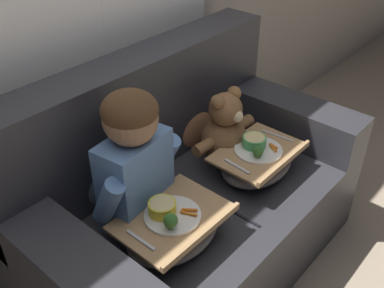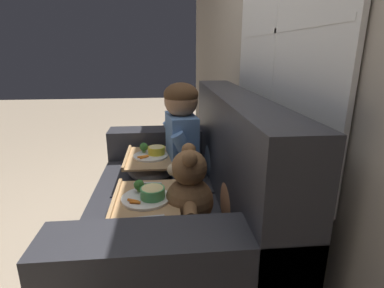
% 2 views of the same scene
% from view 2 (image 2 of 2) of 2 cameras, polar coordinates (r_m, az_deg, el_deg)
% --- Properties ---
extents(ground_plane, '(14.00, 14.00, 0.00)m').
position_cam_2_polar(ground_plane, '(2.00, -3.40, -21.91)').
color(ground_plane, tan).
extents(wall_back_with_window, '(8.00, 0.08, 2.60)m').
position_cam_2_polar(wall_back_with_window, '(1.67, 17.17, 17.84)').
color(wall_back_with_window, '#A89E8E').
rests_on(wall_back_with_window, ground_plane).
extents(couch, '(1.62, 0.93, 1.05)m').
position_cam_2_polar(couch, '(1.79, -1.30, -12.51)').
color(couch, '#2D2D33').
rests_on(couch, ground_plane).
extents(throw_pillow_behind_child, '(0.33, 0.16, 0.35)m').
position_cam_2_polar(throw_pillow_behind_child, '(1.98, 4.16, -1.34)').
color(throw_pillow_behind_child, slate).
rests_on(throw_pillow_behind_child, couch).
extents(throw_pillow_behind_teddy, '(0.33, 0.16, 0.34)m').
position_cam_2_polar(throw_pillow_behind_teddy, '(1.44, 8.00, -8.75)').
color(throw_pillow_behind_teddy, '#B2754C').
rests_on(throw_pillow_behind_teddy, couch).
extents(child_figure, '(0.44, 0.23, 0.61)m').
position_cam_2_polar(child_figure, '(1.91, -2.07, 3.43)').
color(child_figure, '#5B84BC').
rests_on(child_figure, couch).
extents(teddy_bear, '(0.41, 0.28, 0.38)m').
position_cam_2_polar(teddy_bear, '(1.41, -0.74, -9.08)').
color(teddy_bear, brown).
rests_on(teddy_bear, couch).
extents(lap_tray_child, '(0.44, 0.32, 0.21)m').
position_cam_2_polar(lap_tray_child, '(1.98, -7.79, -3.97)').
color(lap_tray_child, slate).
rests_on(lap_tray_child, child_figure).
extents(lap_tray_teddy, '(0.43, 0.30, 0.20)m').
position_cam_2_polar(lap_tray_teddy, '(1.45, -8.64, -12.37)').
color(lap_tray_teddy, slate).
rests_on(lap_tray_teddy, teddy_bear).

